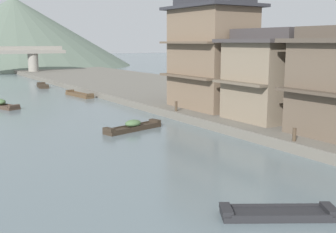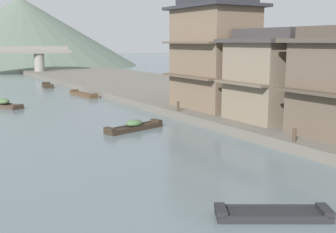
% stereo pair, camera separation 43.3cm
% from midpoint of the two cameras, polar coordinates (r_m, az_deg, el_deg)
% --- Properties ---
extents(riverbank_right, '(18.00, 110.00, 0.61)m').
position_cam_midpoint_polar(riverbank_right, '(42.20, 6.48, 2.40)').
color(riverbank_right, '#6B665B').
rests_on(riverbank_right, ground).
extents(boat_moored_nearest, '(1.55, 5.13, 0.51)m').
position_cam_midpoint_polar(boat_moored_nearest, '(47.23, -12.11, 2.88)').
color(boat_moored_nearest, brown).
rests_on(boat_moored_nearest, ground).
extents(boat_moored_second, '(4.56, 2.07, 0.72)m').
position_cam_midpoint_polar(boat_moored_second, '(28.50, -5.16, -1.37)').
color(boat_moored_second, '#33281E').
rests_on(boat_moored_second, ground).
extents(boat_moored_far, '(1.64, 3.76, 0.53)m').
position_cam_midpoint_polar(boat_moored_far, '(57.81, -16.74, 3.96)').
color(boat_moored_far, '#33281E').
rests_on(boat_moored_far, ground).
extents(boat_midriver_drifting, '(3.83, 2.86, 0.36)m').
position_cam_midpoint_polar(boat_midriver_drifting, '(15.12, 13.76, -12.58)').
color(boat_midriver_drifting, '#232326').
rests_on(boat_midriver_drifting, ground).
extents(house_waterfront_tall, '(6.61, 5.53, 6.14)m').
position_cam_midpoint_polar(house_waterfront_tall, '(29.89, 13.56, 5.46)').
color(house_waterfront_tall, '#7F705B').
rests_on(house_waterfront_tall, riverbank_right).
extents(house_waterfront_narrow, '(5.52, 7.38, 8.74)m').
position_cam_midpoint_polar(house_waterfront_narrow, '(34.21, 5.47, 8.39)').
color(house_waterfront_narrow, '#75604C').
rests_on(house_waterfront_narrow, riverbank_right).
extents(mooring_post_dock_mid, '(0.20, 0.20, 0.71)m').
position_cam_midpoint_polar(mooring_post_dock_mid, '(23.58, 16.15, -2.36)').
color(mooring_post_dock_mid, '#473828').
rests_on(mooring_post_dock_mid, riverbank_right).
extents(mooring_post_dock_far, '(0.20, 0.20, 0.75)m').
position_cam_midpoint_polar(mooring_post_dock_far, '(32.50, 0.72, 1.40)').
color(mooring_post_dock_far, '#473828').
rests_on(mooring_post_dock_far, riverbank_right).
extents(hill_far_west, '(56.02, 56.02, 16.50)m').
position_cam_midpoint_polar(hill_far_west, '(111.94, -20.01, 10.66)').
color(hill_far_west, '#5B6B5B').
rests_on(hill_far_west, ground).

